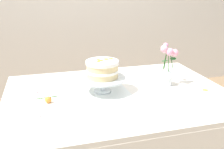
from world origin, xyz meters
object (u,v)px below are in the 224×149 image
at_px(dining_table, 119,107).
at_px(cake_stand, 102,80).
at_px(flower_vase, 167,68).
at_px(fallen_rose, 48,100).
at_px(layer_cake, 102,69).

bearing_deg(dining_table, cake_stand, 147.77).
height_order(cake_stand, flower_vase, flower_vase).
height_order(cake_stand, fallen_rose, cake_stand).
bearing_deg(fallen_rose, dining_table, 1.27).
relative_size(cake_stand, layer_cake, 1.43).
bearing_deg(fallen_rose, layer_cake, 11.44).
bearing_deg(cake_stand, fallen_rose, -168.56).
distance_m(dining_table, cake_stand, 0.21).
height_order(dining_table, cake_stand, cake_stand).
distance_m(cake_stand, layer_cake, 0.07).
bearing_deg(layer_cake, flower_vase, 1.08).
bearing_deg(layer_cake, dining_table, -32.25).
relative_size(cake_stand, flower_vase, 1.02).
bearing_deg(flower_vase, dining_table, -169.23).
height_order(flower_vase, fallen_rose, flower_vase).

